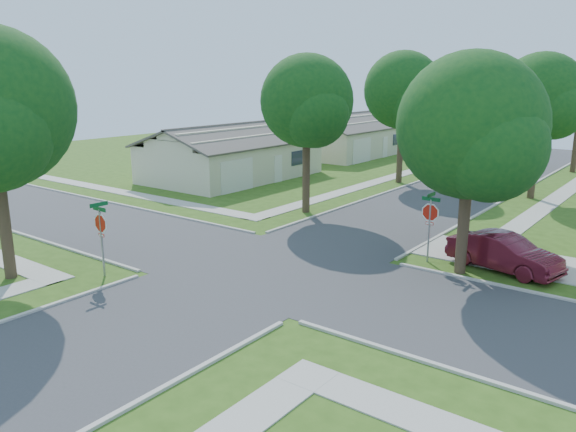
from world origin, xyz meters
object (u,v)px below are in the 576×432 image
(stop_sign_ne, at_px, (430,215))
(car_curb_west, at_px, (532,146))
(stop_sign_sw, at_px, (101,226))
(house_nw_near, at_px, (232,158))
(car_curb_east, at_px, (481,179))
(house_nw_far, at_px, (347,140))
(car_driveway, at_px, (504,253))
(tree_w_near, at_px, (308,105))
(tree_w_mid, at_px, (404,94))
(tree_e_mid, at_px, (542,100))
(tree_w_far, at_px, (467,102))
(tree_e_near, at_px, (474,122))
(tree_ne_corner, at_px, (472,133))

(stop_sign_ne, height_order, car_curb_west, stop_sign_ne)
(stop_sign_sw, bearing_deg, house_nw_near, 119.83)
(car_curb_east, bearing_deg, house_nw_far, 146.89)
(house_nw_far, relative_size, car_curb_east, 3.09)
(car_driveway, relative_size, car_curb_east, 1.03)
(tree_w_near, height_order, house_nw_near, tree_w_near)
(car_driveway, bearing_deg, stop_sign_sw, 143.18)
(tree_w_mid, distance_m, house_nw_near, 13.77)
(tree_e_mid, bearing_deg, stop_sign_sw, -110.20)
(house_nw_far, bearing_deg, car_curb_east, -30.79)
(tree_e_mid, xyz_separation_m, house_nw_near, (-20.75, -6.01, -4.74))
(house_nw_near, xyz_separation_m, car_driveway, (23.58, -9.50, -0.77))
(stop_sign_sw, distance_m, tree_w_far, 38.86)
(tree_e_near, height_order, car_driveway, tree_e_near)
(tree_w_near, bearing_deg, car_curb_east, 65.36)
(stop_sign_sw, distance_m, house_nw_far, 38.40)
(stop_sign_sw, bearing_deg, stop_sign_ne, 45.00)
(tree_w_near, distance_m, tree_w_far, 25.01)
(tree_e_mid, relative_size, house_nw_far, 0.68)
(stop_sign_ne, bearing_deg, car_curb_west, 98.42)
(tree_e_near, relative_size, tree_w_mid, 0.87)
(stop_sign_ne, xyz_separation_m, tree_e_near, (0.05, 4.31, 3.61))
(stop_sign_sw, xyz_separation_m, car_curb_east, (5.90, 26.45, -1.28))
(tree_e_near, bearing_deg, house_nw_far, 132.06)
(stop_sign_sw, distance_m, tree_ne_corner, 14.64)
(stop_sign_ne, relative_size, house_nw_near, 0.22)
(stop_sign_ne, distance_m, tree_w_near, 11.07)
(tree_w_far, bearing_deg, tree_e_mid, -54.10)
(car_curb_east, bearing_deg, car_curb_west, 93.69)
(tree_w_mid, bearing_deg, stop_sign_sw, -90.13)
(car_driveway, bearing_deg, car_curb_west, 26.17)
(car_curb_east, bearing_deg, house_nw_near, -160.86)
(stop_sign_sw, distance_m, car_curb_west, 49.42)
(tree_e_mid, xyz_separation_m, tree_w_far, (-9.41, 13.00, -0.75))
(stop_sign_sw, distance_m, tree_w_mid, 26.09)
(tree_w_near, xyz_separation_m, car_curb_east, (5.84, 12.74, -5.37))
(tree_w_mid, bearing_deg, tree_w_near, -90.02)
(tree_e_mid, relative_size, house_nw_near, 0.68)
(house_nw_near, xyz_separation_m, car_curb_east, (17.19, 6.75, -0.77))
(tree_ne_corner, distance_m, car_driveway, 5.16)
(tree_e_mid, bearing_deg, car_driveway, -79.64)
(stop_sign_ne, bearing_deg, house_nw_far, 127.16)
(stop_sign_ne, bearing_deg, house_nw_near, 153.54)
(tree_e_near, relative_size, tree_e_mid, 0.90)
(tree_w_mid, bearing_deg, house_nw_near, -152.10)
(house_nw_far, distance_m, car_driveway, 35.48)
(tree_w_near, xyz_separation_m, tree_w_far, (-0.01, 25.00, -0.61))
(house_nw_near, distance_m, car_curb_west, 33.08)
(tree_w_near, bearing_deg, stop_sign_sw, -90.23)
(stop_sign_ne, relative_size, tree_w_mid, 0.31)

